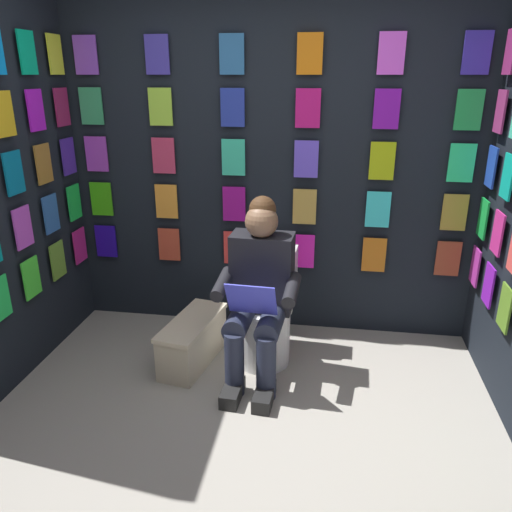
{
  "coord_description": "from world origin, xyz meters",
  "views": [
    {
      "loc": [
        -0.45,
        1.92,
        1.9
      ],
      "look_at": [
        -0.01,
        -0.91,
        0.85
      ],
      "focal_mm": 34.88,
      "sensor_mm": 36.0,
      "label": 1
    }
  ],
  "objects": [
    {
      "name": "ground_plane",
      "position": [
        0.0,
        0.0,
        0.0
      ],
      "size": [
        30.0,
        30.0,
        0.0
      ],
      "primitive_type": "plane",
      "color": "#9E998E"
    },
    {
      "name": "comic_longbox_near",
      "position": [
        0.45,
        -1.01,
        0.16
      ],
      "size": [
        0.37,
        0.69,
        0.32
      ],
      "rotation": [
        0.0,
        0.0,
        -0.18
      ],
      "color": "beige",
      "rests_on": "ground"
    },
    {
      "name": "toilet",
      "position": [
        -0.03,
        -1.17,
        0.33
      ],
      "size": [
        0.41,
        0.56,
        0.77
      ],
      "rotation": [
        0.0,
        0.0,
        -0.05
      ],
      "color": "white",
      "rests_on": "ground"
    },
    {
      "name": "person_reading",
      "position": [
        -0.02,
        -0.94,
        0.6
      ],
      "size": [
        0.54,
        0.7,
        1.19
      ],
      "rotation": [
        0.0,
        0.0,
        -0.05
      ],
      "color": "black",
      "rests_on": "ground"
    },
    {
      "name": "display_wall_back",
      "position": [
        -0.0,
        -1.71,
        1.23
      ],
      "size": [
        3.1,
        0.14,
        2.46
      ],
      "color": "black",
      "rests_on": "ground"
    },
    {
      "name": "display_wall_right",
      "position": [
        1.55,
        -0.83,
        1.24
      ],
      "size": [
        0.14,
        1.66,
        2.46
      ],
      "color": "black",
      "rests_on": "ground"
    }
  ]
}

